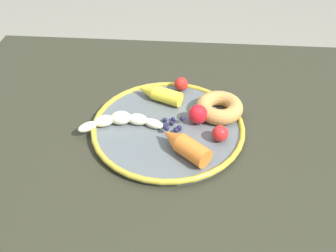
{
  "coord_description": "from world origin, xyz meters",
  "views": [
    {
      "loc": [
        0.0,
        0.65,
        1.27
      ],
      "look_at": [
        0.05,
        0.04,
        0.75
      ],
      "focal_mm": 40.39,
      "sensor_mm": 36.0,
      "label": 1
    }
  ],
  "objects_px": {
    "blueberry_pile": "(173,125)",
    "dining_table": "(189,151)",
    "carrot_orange": "(184,145)",
    "banana": "(121,121)",
    "donut": "(219,107)",
    "tomato_far": "(220,133)",
    "plate": "(168,127)",
    "carrot_yellow": "(159,94)",
    "tomato_near": "(198,114)",
    "tomato_mid": "(181,84)"
  },
  "relations": [
    {
      "from": "blueberry_pile",
      "to": "dining_table",
      "type": "bearing_deg",
      "value": -130.62
    },
    {
      "from": "carrot_orange",
      "to": "blueberry_pile",
      "type": "xyz_separation_m",
      "value": [
        0.03,
        -0.07,
        -0.01
      ]
    },
    {
      "from": "banana",
      "to": "donut",
      "type": "height_order",
      "value": "donut"
    },
    {
      "from": "banana",
      "to": "tomato_far",
      "type": "distance_m",
      "value": 0.21
    },
    {
      "from": "plate",
      "to": "blueberry_pile",
      "type": "bearing_deg",
      "value": 157.95
    },
    {
      "from": "dining_table",
      "to": "carrot_yellow",
      "type": "xyz_separation_m",
      "value": [
        0.08,
        -0.05,
        0.13
      ]
    },
    {
      "from": "banana",
      "to": "donut",
      "type": "distance_m",
      "value": 0.22
    },
    {
      "from": "plate",
      "to": "tomato_far",
      "type": "height_order",
      "value": "tomato_far"
    },
    {
      "from": "dining_table",
      "to": "plate",
      "type": "height_order",
      "value": "plate"
    },
    {
      "from": "carrot_yellow",
      "to": "plate",
      "type": "bearing_deg",
      "value": 107.04
    },
    {
      "from": "carrot_orange",
      "to": "tomato_near",
      "type": "distance_m",
      "value": 0.1
    },
    {
      "from": "tomato_mid",
      "to": "blueberry_pile",
      "type": "bearing_deg",
      "value": 85.66
    },
    {
      "from": "plate",
      "to": "carrot_yellow",
      "type": "xyz_separation_m",
      "value": [
        0.03,
        -0.09,
        0.02
      ]
    },
    {
      "from": "dining_table",
      "to": "plate",
      "type": "bearing_deg",
      "value": 39.76
    },
    {
      "from": "donut",
      "to": "blueberry_pile",
      "type": "xyz_separation_m",
      "value": [
        0.1,
        0.06,
        -0.01
      ]
    },
    {
      "from": "plate",
      "to": "banana",
      "type": "relative_size",
      "value": 1.79
    },
    {
      "from": "banana",
      "to": "tomato_far",
      "type": "height_order",
      "value": "tomato_far"
    },
    {
      "from": "carrot_yellow",
      "to": "blueberry_pile",
      "type": "height_order",
      "value": "carrot_yellow"
    },
    {
      "from": "tomato_near",
      "to": "tomato_mid",
      "type": "xyz_separation_m",
      "value": [
        0.04,
        -0.12,
        -0.0
      ]
    },
    {
      "from": "blueberry_pile",
      "to": "tomato_far",
      "type": "height_order",
      "value": "tomato_far"
    },
    {
      "from": "donut",
      "to": "tomato_far",
      "type": "distance_m",
      "value": 0.09
    },
    {
      "from": "carrot_orange",
      "to": "carrot_yellow",
      "type": "bearing_deg",
      "value": -68.86
    },
    {
      "from": "banana",
      "to": "blueberry_pile",
      "type": "xyz_separation_m",
      "value": [
        -0.11,
        -0.0,
        -0.0
      ]
    },
    {
      "from": "tomato_far",
      "to": "carrot_yellow",
      "type": "bearing_deg",
      "value": -43.06
    },
    {
      "from": "plate",
      "to": "tomato_far",
      "type": "xyz_separation_m",
      "value": [
        -0.11,
        0.03,
        0.02
      ]
    },
    {
      "from": "dining_table",
      "to": "banana",
      "type": "distance_m",
      "value": 0.2
    },
    {
      "from": "tomato_mid",
      "to": "tomato_far",
      "type": "relative_size",
      "value": 0.96
    },
    {
      "from": "banana",
      "to": "donut",
      "type": "xyz_separation_m",
      "value": [
        -0.21,
        -0.06,
        0.0
      ]
    },
    {
      "from": "banana",
      "to": "carrot_orange",
      "type": "bearing_deg",
      "value": 152.04
    },
    {
      "from": "dining_table",
      "to": "tomato_near",
      "type": "relative_size",
      "value": 27.51
    },
    {
      "from": "dining_table",
      "to": "tomato_far",
      "type": "bearing_deg",
      "value": 129.02
    },
    {
      "from": "plate",
      "to": "carrot_orange",
      "type": "xyz_separation_m",
      "value": [
        -0.04,
        0.08,
        0.02
      ]
    },
    {
      "from": "carrot_yellow",
      "to": "tomato_far",
      "type": "relative_size",
      "value": 3.39
    },
    {
      "from": "blueberry_pile",
      "to": "tomato_mid",
      "type": "bearing_deg",
      "value": -94.34
    },
    {
      "from": "plate",
      "to": "tomato_far",
      "type": "bearing_deg",
      "value": 162.19
    },
    {
      "from": "carrot_yellow",
      "to": "tomato_far",
      "type": "xyz_separation_m",
      "value": [
        -0.14,
        0.13,
        -0.0
      ]
    },
    {
      "from": "tomato_mid",
      "to": "tomato_near",
      "type": "bearing_deg",
      "value": 109.43
    },
    {
      "from": "carrot_yellow",
      "to": "donut",
      "type": "xyz_separation_m",
      "value": [
        -0.14,
        0.04,
        -0.0
      ]
    },
    {
      "from": "carrot_yellow",
      "to": "tomato_near",
      "type": "bearing_deg",
      "value": 140.95
    },
    {
      "from": "carrot_yellow",
      "to": "tomato_far",
      "type": "bearing_deg",
      "value": 136.94
    },
    {
      "from": "plate",
      "to": "tomato_mid",
      "type": "xyz_separation_m",
      "value": [
        -0.02,
        -0.14,
        0.02
      ]
    },
    {
      "from": "plate",
      "to": "tomato_near",
      "type": "relative_size",
      "value": 7.83
    },
    {
      "from": "plate",
      "to": "carrot_orange",
      "type": "bearing_deg",
      "value": 115.75
    },
    {
      "from": "carrot_yellow",
      "to": "tomato_near",
      "type": "distance_m",
      "value": 0.12
    },
    {
      "from": "carrot_orange",
      "to": "blueberry_pile",
      "type": "height_order",
      "value": "carrot_orange"
    },
    {
      "from": "carrot_orange",
      "to": "donut",
      "type": "xyz_separation_m",
      "value": [
        -0.07,
        -0.13,
        -0.0
      ]
    },
    {
      "from": "blueberry_pile",
      "to": "tomato_near",
      "type": "bearing_deg",
      "value": -156.36
    },
    {
      "from": "dining_table",
      "to": "donut",
      "type": "xyz_separation_m",
      "value": [
        -0.06,
        -0.01,
        0.13
      ]
    },
    {
      "from": "carrot_orange",
      "to": "tomato_far",
      "type": "distance_m",
      "value": 0.08
    },
    {
      "from": "carrot_yellow",
      "to": "donut",
      "type": "bearing_deg",
      "value": 163.31
    }
  ]
}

